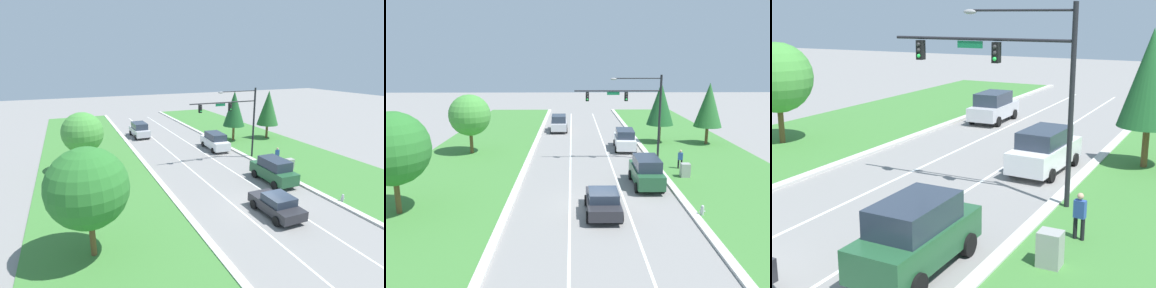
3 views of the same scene
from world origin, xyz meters
TOP-DOWN VIEW (x-y plane):
  - ground_plane at (0.00, 0.00)m, footprint 160.00×160.00m
  - curb_strip_right at (5.65, 0.00)m, footprint 0.50×90.00m
  - curb_strip_left at (-5.65, 0.00)m, footprint 0.50×90.00m
  - grass_verge_right at (10.90, 0.00)m, footprint 10.00×90.00m
  - grass_verge_left at (-10.90, 0.00)m, footprint 10.00×90.00m
  - lane_stripe_inner_left at (-1.80, 0.00)m, footprint 0.14×81.00m
  - lane_stripe_inner_right at (1.80, 0.00)m, footprint 0.14×81.00m
  - traffic_signal_mast at (3.98, 10.95)m, footprint 7.74×0.41m
  - forest_suv at (3.78, 4.00)m, footprint 2.10×4.75m
  - silver_suv at (-3.34, 25.25)m, footprint 2.24×4.92m
  - charcoal_sedan at (0.20, -1.01)m, footprint 2.13×4.20m
  - white_suv at (3.77, 15.40)m, footprint 2.34×5.13m
  - utility_cabinet at (7.21, 5.86)m, footprint 0.70×0.60m
  - pedestrian at (7.45, 8.13)m, footprint 0.41×0.27m
  - fire_hydrant at (6.09, -1.46)m, footprint 0.34×0.20m
  - conifer_near_right_tree at (7.92, 18.06)m, footprint 2.89×2.89m
  - oak_near_left_tree at (-11.48, 13.67)m, footprint 3.97×3.97m
  - conifer_far_right_tree at (12.94, 17.41)m, footprint 2.93×2.93m
  - oak_far_left_tree at (-12.08, -0.88)m, footprint 4.37×4.37m

SIDE VIEW (x-z plane):
  - ground_plane at x=0.00m, z-range 0.00..0.00m
  - lane_stripe_inner_left at x=-1.80m, z-range 0.00..0.01m
  - lane_stripe_inner_right at x=1.80m, z-range 0.00..0.01m
  - grass_verge_right at x=10.90m, z-range 0.00..0.08m
  - grass_verge_left at x=-10.90m, z-range 0.00..0.08m
  - curb_strip_right at x=5.65m, z-range 0.00..0.15m
  - curb_strip_left at x=-5.65m, z-range 0.00..0.15m
  - fire_hydrant at x=6.09m, z-range -0.01..0.69m
  - utility_cabinet at x=7.21m, z-range 0.00..1.16m
  - charcoal_sedan at x=0.20m, z-range 0.02..1.56m
  - pedestrian at x=7.45m, z-range 0.09..1.78m
  - white_suv at x=3.77m, z-range 0.01..2.08m
  - silver_suv at x=-3.34m, z-range 0.02..2.09m
  - forest_suv at x=3.78m, z-range 0.02..2.21m
  - oak_near_left_tree at x=-11.48m, z-range 0.92..6.73m
  - oak_far_left_tree at x=-12.08m, z-range 0.94..7.20m
  - conifer_far_right_tree at x=12.94m, z-range 0.97..7.63m
  - conifer_near_right_tree at x=7.92m, z-range 1.03..7.74m
  - traffic_signal_mast at x=3.98m, z-range 1.30..9.07m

